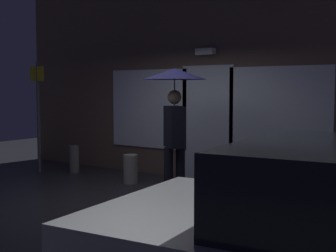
{
  "coord_description": "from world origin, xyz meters",
  "views": [
    {
      "loc": [
        4.55,
        -5.61,
        1.77
      ],
      "look_at": [
        0.13,
        0.7,
        1.16
      ],
      "focal_mm": 50.95,
      "sensor_mm": 36.0,
      "label": 1
    }
  ],
  "objects_px": {
    "street_sign_post": "(38,110)",
    "sidewalk_bollard": "(130,169)",
    "person_with_umbrella": "(175,99)",
    "sidewalk_bollard_2": "(74,159)"
  },
  "relations": [
    {
      "from": "street_sign_post",
      "to": "sidewalk_bollard",
      "type": "relative_size",
      "value": 4.31
    },
    {
      "from": "person_with_umbrella",
      "to": "sidewalk_bollard_2",
      "type": "bearing_deg",
      "value": 25.74
    },
    {
      "from": "sidewalk_bollard_2",
      "to": "sidewalk_bollard",
      "type": "bearing_deg",
      "value": -7.0
    },
    {
      "from": "person_with_umbrella",
      "to": "sidewalk_bollard_2",
      "type": "relative_size",
      "value": 3.7
    },
    {
      "from": "sidewalk_bollard",
      "to": "sidewalk_bollard_2",
      "type": "distance_m",
      "value": 1.72
    },
    {
      "from": "person_with_umbrella",
      "to": "sidewalk_bollard",
      "type": "xyz_separation_m",
      "value": [
        -1.32,
        0.48,
        -1.33
      ]
    },
    {
      "from": "street_sign_post",
      "to": "sidewalk_bollard_2",
      "type": "xyz_separation_m",
      "value": [
        0.58,
        0.44,
        -1.04
      ]
    },
    {
      "from": "street_sign_post",
      "to": "sidewalk_bollard",
      "type": "xyz_separation_m",
      "value": [
        2.28,
        0.23,
        -1.05
      ]
    },
    {
      "from": "person_with_umbrella",
      "to": "sidewalk_bollard_2",
      "type": "distance_m",
      "value": 3.37
    },
    {
      "from": "person_with_umbrella",
      "to": "street_sign_post",
      "type": "height_order",
      "value": "street_sign_post"
    }
  ]
}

